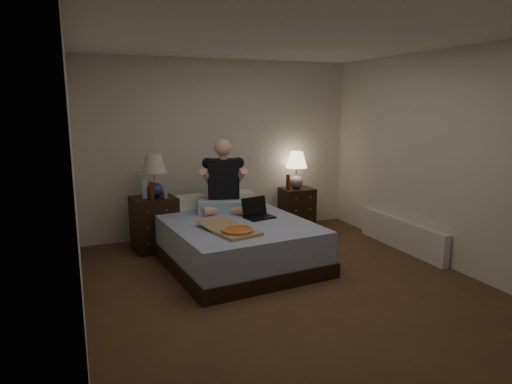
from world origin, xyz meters
name	(u,v)px	position (x,y,z in m)	size (l,w,h in m)	color
floor	(288,287)	(0.00, 0.00, 0.00)	(4.00, 4.50, 0.00)	brown
ceiling	(292,38)	(0.00, 0.00, 2.50)	(4.00, 4.50, 0.00)	white
wall_back	(221,148)	(0.00, 2.25, 1.25)	(4.00, 2.50, 0.00)	silver
wall_front	(470,224)	(0.00, -2.25, 1.25)	(4.00, 2.50, 0.00)	silver
wall_left	(74,182)	(-2.00, 0.00, 1.25)	(4.50, 2.50, 0.00)	silver
wall_right	(445,160)	(2.00, 0.00, 1.25)	(4.50, 2.50, 0.00)	silver
bed	(233,240)	(-0.27, 0.99, 0.26)	(1.56, 2.08, 0.52)	#6077C0
nightstand_left	(154,223)	(-1.08, 1.78, 0.35)	(0.54, 0.48, 0.70)	black
nightstand_right	(297,208)	(1.13, 2.05, 0.31)	(0.47, 0.42, 0.61)	black
lamp_left	(154,176)	(-1.05, 1.79, 0.98)	(0.32, 0.32, 0.56)	navy
lamp_right	(296,170)	(1.12, 2.05, 0.89)	(0.32, 0.32, 0.56)	gray
water_bottle	(145,189)	(-1.19, 1.72, 0.82)	(0.07, 0.07, 0.25)	silver
soda_can	(165,195)	(-0.95, 1.63, 0.75)	(0.07, 0.07, 0.10)	#B3B2AE
beer_bottle_left	(152,191)	(-1.12, 1.62, 0.81)	(0.06, 0.06, 0.23)	#52220B
beer_bottle_right	(288,182)	(0.96, 2.00, 0.73)	(0.06, 0.06, 0.23)	#521F0B
person	(223,176)	(-0.24, 1.42, 0.98)	(0.66, 0.52, 0.93)	black
laptop	(260,208)	(0.05, 0.92, 0.64)	(0.34, 0.28, 0.24)	black
pizza_box	(238,231)	(-0.43, 0.36, 0.56)	(0.40, 0.76, 0.08)	tan
radiator	(401,234)	(1.93, 0.58, 0.20)	(0.10, 1.60, 0.40)	silver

